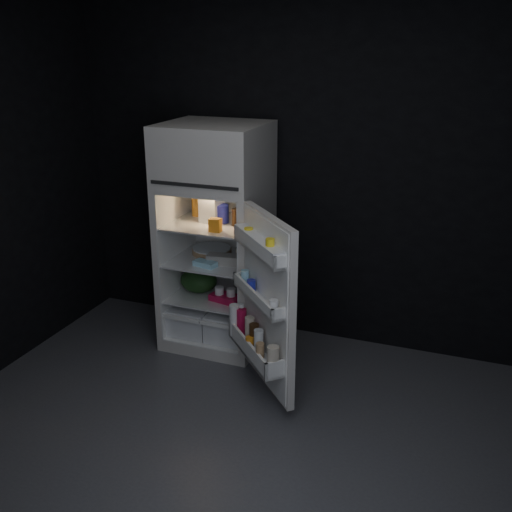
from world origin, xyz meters
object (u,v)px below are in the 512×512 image
at_px(egg_carton, 226,259).
at_px(yogurt_tray, 226,298).
at_px(refrigerator, 217,229).
at_px(fridge_door, 264,305).
at_px(milk_jug, 211,207).

height_order(egg_carton, yogurt_tray, egg_carton).
xyz_separation_m(refrigerator, yogurt_tray, (0.14, -0.15, -0.50)).
height_order(fridge_door, egg_carton, fridge_door).
height_order(milk_jug, yogurt_tray, milk_jug).
bearing_deg(egg_carton, fridge_door, -55.38).
bearing_deg(fridge_door, yogurt_tray, 134.85).
height_order(fridge_door, milk_jug, fridge_door).
xyz_separation_m(fridge_door, milk_jug, (-0.66, 0.61, 0.46)).
bearing_deg(milk_jug, refrigerator, 55.12).
relative_size(fridge_door, yogurt_tray, 4.82).
relative_size(milk_jug, yogurt_tray, 0.95).
xyz_separation_m(fridge_door, yogurt_tray, (-0.49, 0.50, -0.23)).
relative_size(refrigerator, fridge_door, 1.46).
height_order(milk_jug, egg_carton, milk_jug).
bearing_deg(refrigerator, egg_carton, -42.59).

